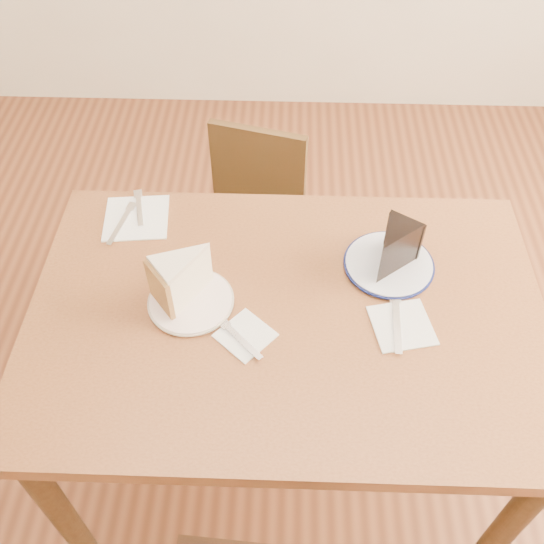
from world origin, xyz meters
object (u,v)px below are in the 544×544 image
(plate_cream, at_px, (191,301))
(carrot_cake, at_px, (187,276))
(plate_navy, at_px, (389,264))
(chair_far, at_px, (248,233))
(chocolate_cake, at_px, (391,252))
(table, at_px, (286,336))

(plate_cream, distance_m, carrot_cake, 0.07)
(plate_cream, height_order, plate_navy, same)
(plate_navy, xyz_separation_m, carrot_cake, (-0.48, -0.11, 0.06))
(carrot_cake, bearing_deg, chair_far, 131.58)
(chair_far, relative_size, carrot_cake, 5.68)
(chair_far, relative_size, plate_cream, 3.94)
(plate_navy, bearing_deg, chair_far, 131.56)
(plate_cream, xyz_separation_m, chocolate_cake, (0.47, 0.12, 0.06))
(chair_far, height_order, carrot_cake, carrot_cake)
(chair_far, xyz_separation_m, plate_navy, (0.38, -0.43, 0.34))
(plate_cream, distance_m, chocolate_cake, 0.49)
(chair_far, relative_size, plate_navy, 3.57)
(table, distance_m, chocolate_cake, 0.32)
(table, height_order, plate_cream, plate_cream)
(plate_navy, xyz_separation_m, chocolate_cake, (-0.00, -0.01, 0.06))
(plate_cream, bearing_deg, plate_navy, 15.55)
(table, bearing_deg, plate_navy, 30.79)
(plate_cream, bearing_deg, table, -4.16)
(table, xyz_separation_m, plate_cream, (-0.22, 0.02, 0.10))
(carrot_cake, bearing_deg, plate_navy, 64.43)
(table, height_order, carrot_cake, carrot_cake)
(chair_far, xyz_separation_m, plate_cream, (-0.09, -0.56, 0.34))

